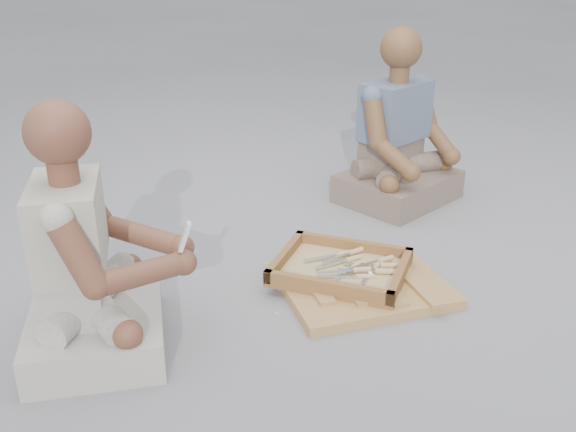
{
  "coord_description": "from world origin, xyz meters",
  "views": [
    {
      "loc": [
        -0.02,
        -2.14,
        1.31
      ],
      "look_at": [
        -0.12,
        0.17,
        0.3
      ],
      "focal_mm": 40.0,
      "sensor_mm": 36.0,
      "label": 1
    }
  ],
  "objects_px": {
    "tool_tray": "(341,269)",
    "companion": "(399,145)",
    "craftsman": "(88,269)",
    "carved_panel": "(368,291)"
  },
  "relations": [
    {
      "from": "companion",
      "to": "carved_panel",
      "type": "bearing_deg",
      "value": 31.0
    },
    {
      "from": "tool_tray",
      "to": "companion",
      "type": "distance_m",
      "value": 1.02
    },
    {
      "from": "carved_panel",
      "to": "companion",
      "type": "distance_m",
      "value": 1.1
    },
    {
      "from": "craftsman",
      "to": "companion",
      "type": "bearing_deg",
      "value": 125.49
    },
    {
      "from": "tool_tray",
      "to": "carved_panel",
      "type": "bearing_deg",
      "value": -43.87
    },
    {
      "from": "tool_tray",
      "to": "companion",
      "type": "xyz_separation_m",
      "value": [
        0.33,
        0.94,
        0.24
      ]
    },
    {
      "from": "companion",
      "to": "craftsman",
      "type": "bearing_deg",
      "value": 2.96
    },
    {
      "from": "craftsman",
      "to": "carved_panel",
      "type": "bearing_deg",
      "value": 96.36
    },
    {
      "from": "carved_panel",
      "to": "craftsman",
      "type": "distance_m",
      "value": 1.07
    },
    {
      "from": "carved_panel",
      "to": "companion",
      "type": "bearing_deg",
      "value": 77.99
    }
  ]
}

